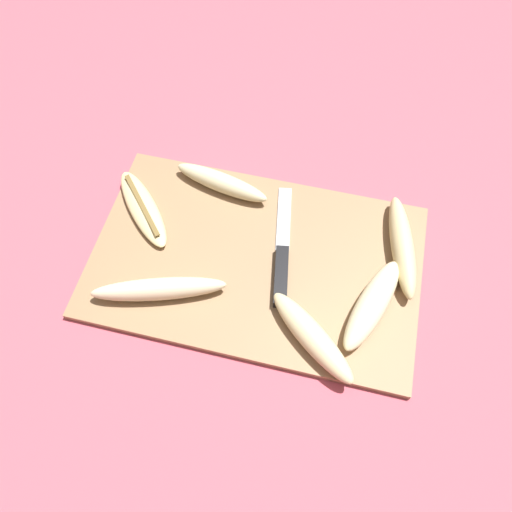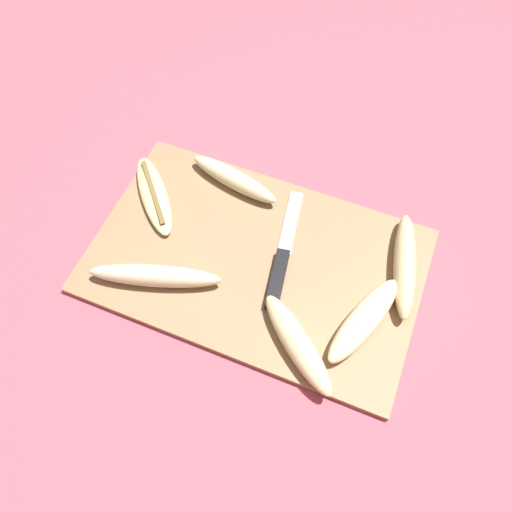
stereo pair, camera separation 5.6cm
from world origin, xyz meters
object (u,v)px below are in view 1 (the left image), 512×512
at_px(banana_cream_curved, 222,182).
at_px(banana_mellow_near, 143,208).
at_px(knife, 282,265).
at_px(banana_ripe_center, 402,246).
at_px(banana_pale_long, 372,304).
at_px(banana_soft_right, 312,337).
at_px(banana_bright_far, 159,289).

distance_m(banana_cream_curved, banana_mellow_near, 0.14).
distance_m(knife, banana_cream_curved, 0.18).
bearing_deg(banana_ripe_center, banana_pale_long, -106.73).
relative_size(banana_pale_long, banana_ripe_center, 0.91).
bearing_deg(knife, banana_ripe_center, 12.12).
height_order(banana_soft_right, banana_cream_curved, banana_soft_right).
xyz_separation_m(banana_cream_curved, banana_mellow_near, (-0.11, -0.08, -0.01)).
height_order(banana_soft_right, banana_pale_long, banana_pale_long).
bearing_deg(banana_bright_far, banana_mellow_near, 118.95).
bearing_deg(banana_bright_far, banana_soft_right, -4.72).
relative_size(banana_mellow_near, banana_ripe_center, 0.83).
xyz_separation_m(banana_bright_far, banana_pale_long, (0.31, 0.05, 0.00)).
height_order(knife, banana_bright_far, banana_bright_far).
xyz_separation_m(banana_soft_right, banana_cream_curved, (-0.20, 0.23, -0.00)).
height_order(knife, banana_ripe_center, banana_ripe_center).
bearing_deg(banana_soft_right, banana_pale_long, 41.82).
bearing_deg(banana_cream_curved, knife, -43.78).
relative_size(banana_bright_far, banana_mellow_near, 1.30).
bearing_deg(banana_soft_right, knife, 121.62).
xyz_separation_m(banana_bright_far, banana_mellow_near, (-0.08, 0.14, -0.01)).
relative_size(banana_bright_far, banana_ripe_center, 1.08).
xyz_separation_m(banana_bright_far, banana_cream_curved, (0.04, 0.21, -0.00)).
distance_m(knife, banana_bright_far, 0.19).
bearing_deg(banana_pale_long, banana_cream_curved, 148.95).
relative_size(banana_soft_right, banana_ripe_center, 0.83).
distance_m(banana_bright_far, banana_cream_curved, 0.22).
xyz_separation_m(banana_cream_curved, banana_pale_long, (0.27, -0.17, 0.00)).
bearing_deg(banana_bright_far, banana_pale_long, 8.97).
height_order(banana_cream_curved, banana_pale_long, banana_pale_long).
distance_m(banana_cream_curved, banana_pale_long, 0.32).
bearing_deg(banana_soft_right, banana_cream_curved, 130.20).
bearing_deg(banana_pale_long, banana_ripe_center, 73.27).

